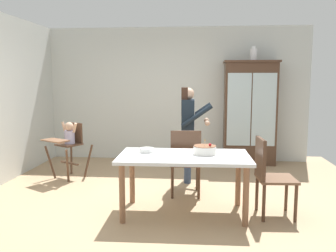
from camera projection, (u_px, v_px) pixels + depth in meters
name	position (u px, v px, depth m)	size (l,w,h in m)	color
ground_plane	(162.00, 202.00, 4.82)	(6.24, 6.24, 0.00)	tan
wall_back	(176.00, 94.00, 7.24)	(5.32, 0.06, 2.70)	silver
china_cabinet	(250.00, 113.00, 6.89)	(1.05, 0.48, 2.01)	#4C3323
ceramic_vase	(254.00, 54.00, 6.74)	(0.13, 0.13, 0.27)	white
high_chair_with_toddler	(69.00, 140.00, 5.91)	(0.78, 0.84, 0.95)	#4C3323
adult_person	(188.00, 123.00, 5.64)	(0.50, 0.48, 1.53)	#33425B
dining_table	(184.00, 163.00, 4.31)	(1.61, 0.90, 0.74)	silver
birthday_cake	(205.00, 150.00, 4.35)	(0.28, 0.28, 0.19)	white
serving_bowl	(147.00, 150.00, 4.46)	(0.18, 0.18, 0.06)	silver
dining_chair_far_side	(186.00, 158.00, 4.97)	(0.47, 0.47, 0.96)	#4C3323
dining_chair_right_end	(268.00, 171.00, 4.25)	(0.47, 0.47, 0.96)	#4C3323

